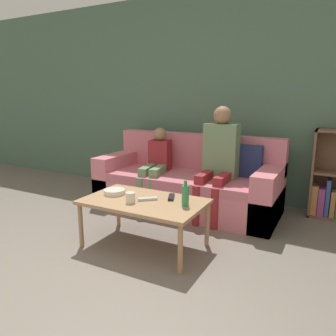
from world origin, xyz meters
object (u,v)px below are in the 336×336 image
(person_child, at_px, (156,163))
(tv_remote_0, at_px, (171,197))
(bottle, at_px, (185,195))
(coffee_table, at_px, (144,204))
(tv_remote_1, at_px, (148,199))
(cup_near, at_px, (130,198))
(snack_bowl, at_px, (114,192))
(couch, at_px, (188,184))
(person_adult, at_px, (219,155))

(person_child, bearing_deg, tv_remote_0, -61.47)
(tv_remote_0, height_order, bottle, bottle)
(coffee_table, distance_m, tv_remote_1, 0.06)
(tv_remote_0, relative_size, bottle, 0.80)
(coffee_table, bearing_deg, tv_remote_0, 39.63)
(tv_remote_1, bearing_deg, person_child, 165.73)
(bottle, bearing_deg, tv_remote_1, -177.40)
(coffee_table, distance_m, bottle, 0.41)
(cup_near, bearing_deg, snack_bowl, 153.72)
(person_child, distance_m, bottle, 1.27)
(coffee_table, bearing_deg, cup_near, -120.00)
(person_child, xyz_separation_m, bottle, (0.83, -0.97, -0.01))
(couch, height_order, bottle, couch)
(couch, bearing_deg, person_child, -160.83)
(snack_bowl, bearing_deg, person_child, 96.24)
(tv_remote_0, bearing_deg, tv_remote_1, -160.44)
(person_child, relative_size, cup_near, 10.42)
(person_child, xyz_separation_m, cup_near, (0.38, -1.11, -0.06))
(person_adult, xyz_separation_m, cup_near, (-0.39, -1.16, -0.22))
(person_child, bearing_deg, couch, 10.52)
(bottle, bearing_deg, person_child, 130.75)
(person_adult, distance_m, snack_bowl, 1.24)
(tv_remote_1, bearing_deg, couch, 145.63)
(tv_remote_1, distance_m, snack_bowl, 0.37)
(bottle, bearing_deg, couch, 113.19)
(coffee_table, height_order, person_adult, person_adult)
(couch, height_order, person_adult, person_adult)
(cup_near, xyz_separation_m, tv_remote_0, (0.26, 0.27, -0.03))
(person_adult, bearing_deg, bottle, -87.17)
(person_child, height_order, tv_remote_0, person_child)
(person_adult, height_order, snack_bowl, person_adult)
(coffee_table, height_order, tv_remote_0, tv_remote_0)
(tv_remote_0, xyz_separation_m, bottle, (0.20, -0.13, 0.08))
(tv_remote_1, bearing_deg, person_adult, 124.21)
(tv_remote_0, bearing_deg, coffee_table, -162.97)
(coffee_table, distance_m, person_adult, 1.13)
(coffee_table, xyz_separation_m, tv_remote_1, (0.03, 0.01, 0.05))
(person_adult, height_order, bottle, person_adult)
(coffee_table, relative_size, bottle, 4.85)
(couch, xyz_separation_m, coffee_table, (0.08, -1.12, 0.10))
(tv_remote_0, bearing_deg, person_child, 104.58)
(person_adult, relative_size, tv_remote_1, 7.57)
(person_adult, relative_size, snack_bowl, 6.18)
(person_child, bearing_deg, tv_remote_1, -72.86)
(coffee_table, height_order, person_child, person_child)
(couch, bearing_deg, cup_near, -89.30)
(couch, height_order, cup_near, couch)
(person_child, bearing_deg, person_adult, -4.87)
(couch, distance_m, coffee_table, 1.13)
(coffee_table, bearing_deg, tv_remote_1, 22.89)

